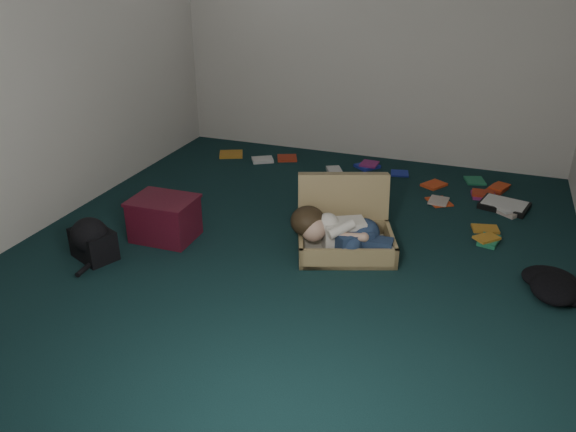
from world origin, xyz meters
The scene contains 11 objects.
floor centered at (0.00, 0.00, 0.00)m, with size 4.50×4.50×0.00m, color black.
wall_back centered at (0.00, 2.25, 1.30)m, with size 4.50×4.50×0.00m, color silver.
wall_front centered at (0.00, -2.25, 1.30)m, with size 4.50×4.50×0.00m, color silver.
wall_left centered at (-2.00, 0.00, 1.30)m, with size 4.50×4.50×0.00m, color silver.
suitcase centered at (0.31, 0.22, 0.15)m, with size 0.87×0.86×0.50m.
person centered at (0.32, 0.04, 0.19)m, with size 0.76×0.39×0.31m.
maroon_bin centered at (-1.00, -0.14, 0.16)m, with size 0.48×0.38×0.33m.
backpack centered at (-1.31, -0.59, 0.12)m, with size 0.39×0.31×0.24m, color black, non-canonical shape.
clothing_pile centered at (1.70, 0.04, 0.07)m, with size 0.41×0.34×0.13m, color black, non-canonical shape.
paper_tray centered at (1.43, 1.33, 0.03)m, with size 0.44×0.37×0.05m.
book_scatter centered at (0.49, 1.53, 0.01)m, with size 2.99×1.54×0.02m.
Camera 1 is at (1.20, -3.41, 2.00)m, focal length 35.00 mm.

